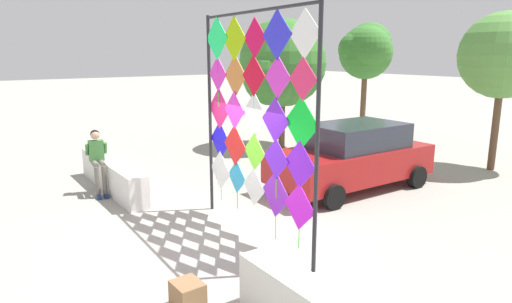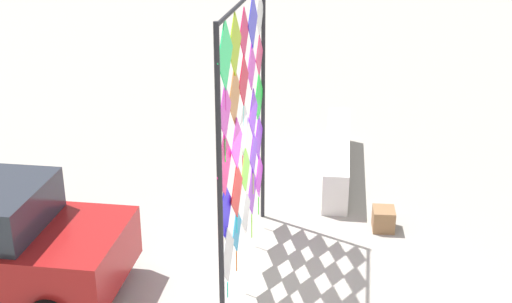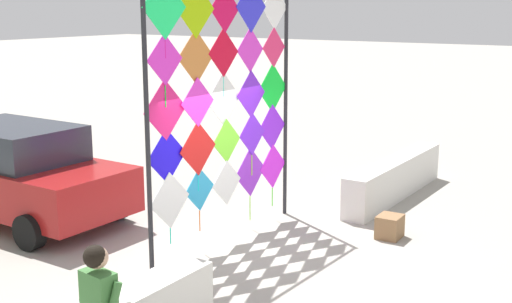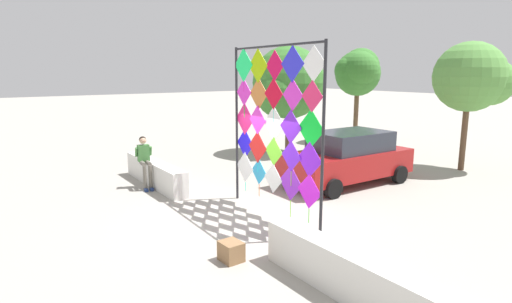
{
  "view_description": "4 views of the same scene",
  "coord_description": "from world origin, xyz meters",
  "px_view_note": "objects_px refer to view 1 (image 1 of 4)",
  "views": [
    {
      "loc": [
        7.06,
        -3.88,
        3.51
      ],
      "look_at": [
        0.71,
        0.54,
        1.8
      ],
      "focal_mm": 31.21,
      "sensor_mm": 36.0,
      "label": 1
    },
    {
      "loc": [
        -9.04,
        -0.58,
        5.79
      ],
      "look_at": [
        0.54,
        0.66,
        1.91
      ],
      "focal_mm": 47.84,
      "sensor_mm": 36.0,
      "label": 2
    },
    {
      "loc": [
        -8.42,
        -5.47,
        3.84
      ],
      "look_at": [
        0.32,
        0.23,
        1.57
      ],
      "focal_mm": 47.42,
      "sensor_mm": 36.0,
      "label": 3
    },
    {
      "loc": [
        8.36,
        -5.37,
        3.64
      ],
      "look_at": [
        0.49,
        0.12,
        1.79
      ],
      "focal_mm": 29.13,
      "sensor_mm": 36.0,
      "label": 4
    }
  ],
  "objects_px": {
    "tree_palm_like": "(366,50)",
    "parked_car": "(352,156)",
    "seated_vendor": "(97,157)",
    "tree_broadleaf": "(511,57)",
    "cardboard_box_large": "(188,295)",
    "kite_display_rack": "(254,111)",
    "tree_far_right": "(281,66)"
  },
  "relations": [
    {
      "from": "kite_display_rack",
      "to": "seated_vendor",
      "type": "bearing_deg",
      "value": -158.1
    },
    {
      "from": "seated_vendor",
      "to": "parked_car",
      "type": "xyz_separation_m",
      "value": [
        3.26,
        5.65,
        -0.11
      ]
    },
    {
      "from": "seated_vendor",
      "to": "tree_broadleaf",
      "type": "bearing_deg",
      "value": 67.06
    },
    {
      "from": "parked_car",
      "to": "tree_far_right",
      "type": "distance_m",
      "value": 5.85
    },
    {
      "from": "parked_car",
      "to": "cardboard_box_large",
      "type": "distance_m",
      "value": 6.74
    },
    {
      "from": "seated_vendor",
      "to": "tree_palm_like",
      "type": "height_order",
      "value": "tree_palm_like"
    },
    {
      "from": "kite_display_rack",
      "to": "tree_palm_like",
      "type": "bearing_deg",
      "value": 122.31
    },
    {
      "from": "cardboard_box_large",
      "to": "tree_palm_like",
      "type": "distance_m",
      "value": 15.52
    },
    {
      "from": "kite_display_rack",
      "to": "tree_broadleaf",
      "type": "xyz_separation_m",
      "value": [
        0.19,
        8.98,
        0.94
      ]
    },
    {
      "from": "tree_far_right",
      "to": "parked_car",
      "type": "bearing_deg",
      "value": -17.74
    },
    {
      "from": "cardboard_box_large",
      "to": "tree_palm_like",
      "type": "xyz_separation_m",
      "value": [
        -8.22,
        12.69,
        3.47
      ]
    },
    {
      "from": "tree_palm_like",
      "to": "parked_car",
      "type": "bearing_deg",
      "value": -49.92
    },
    {
      "from": "kite_display_rack",
      "to": "parked_car",
      "type": "relative_size",
      "value": 0.96
    },
    {
      "from": "tree_far_right",
      "to": "seated_vendor",
      "type": "bearing_deg",
      "value": -75.26
    },
    {
      "from": "cardboard_box_large",
      "to": "tree_far_right",
      "type": "distance_m",
      "value": 11.44
    },
    {
      "from": "parked_car",
      "to": "cardboard_box_large",
      "type": "xyz_separation_m",
      "value": [
        2.7,
        -6.14,
        -0.68
      ]
    },
    {
      "from": "parked_car",
      "to": "tree_palm_like",
      "type": "height_order",
      "value": "tree_palm_like"
    },
    {
      "from": "tree_palm_like",
      "to": "tree_broadleaf",
      "type": "xyz_separation_m",
      "value": [
        6.81,
        -1.48,
        -0.27
      ]
    },
    {
      "from": "kite_display_rack",
      "to": "seated_vendor",
      "type": "distance_m",
      "value": 4.92
    },
    {
      "from": "kite_display_rack",
      "to": "parked_car",
      "type": "distance_m",
      "value": 4.35
    },
    {
      "from": "parked_car",
      "to": "kite_display_rack",
      "type": "bearing_deg",
      "value": -74.32
    },
    {
      "from": "seated_vendor",
      "to": "tree_broadleaf",
      "type": "distance_m",
      "value": 11.9
    },
    {
      "from": "cardboard_box_large",
      "to": "kite_display_rack",
      "type": "bearing_deg",
      "value": 125.75
    },
    {
      "from": "kite_display_rack",
      "to": "tree_broadleaf",
      "type": "height_order",
      "value": "tree_broadleaf"
    },
    {
      "from": "parked_car",
      "to": "tree_far_right",
      "type": "relative_size",
      "value": 0.94
    },
    {
      "from": "kite_display_rack",
      "to": "tree_broadleaf",
      "type": "bearing_deg",
      "value": 88.78
    },
    {
      "from": "cardboard_box_large",
      "to": "tree_far_right",
      "type": "xyz_separation_m",
      "value": [
        -7.88,
        7.79,
        2.85
      ]
    },
    {
      "from": "cardboard_box_large",
      "to": "tree_broadleaf",
      "type": "distance_m",
      "value": 11.75
    },
    {
      "from": "tree_palm_like",
      "to": "tree_far_right",
      "type": "relative_size",
      "value": 1.02
    },
    {
      "from": "seated_vendor",
      "to": "tree_palm_like",
      "type": "xyz_separation_m",
      "value": [
        -2.26,
        12.21,
        2.69
      ]
    },
    {
      "from": "tree_palm_like",
      "to": "tree_far_right",
      "type": "xyz_separation_m",
      "value": [
        0.34,
        -4.9,
        -0.63
      ]
    },
    {
      "from": "tree_palm_like",
      "to": "tree_broadleaf",
      "type": "distance_m",
      "value": 6.97
    }
  ]
}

